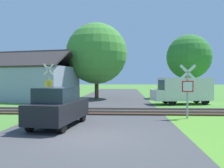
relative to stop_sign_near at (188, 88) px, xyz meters
The scene contains 10 objects.
ground_plane 6.75m from the stop_sign_near, 136.75° to the right, with size 160.00×160.00×0.00m, color #4C8433.
road_asphalt 5.63m from the stop_sign_near, 152.47° to the right, with size 7.43×80.00×0.01m, color #424244.
rail_track 5.51m from the stop_sign_near, 154.84° to the left, with size 60.00×2.60×0.22m.
stop_sign_near is the anchor object (origin of this frame).
crossing_sign_far 10.49m from the stop_sign_near, 151.49° to the left, with size 0.86×0.22×3.30m.
house 16.71m from the stop_sign_near, 140.10° to the left, with size 9.69×7.66×4.94m.
tree_right 15.15m from the stop_sign_near, 75.65° to the left, with size 4.92×4.92×7.02m.
tree_center 14.72m from the stop_sign_near, 116.50° to the left, with size 6.48×6.48×8.08m.
mail_truck 7.87m from the stop_sign_near, 78.77° to the left, with size 5.17×2.77×2.24m.
parked_car 6.92m from the stop_sign_near, 158.55° to the right, with size 2.16×4.18×1.78m.
Camera 1 is at (1.38, -9.18, 2.19)m, focal length 40.00 mm.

